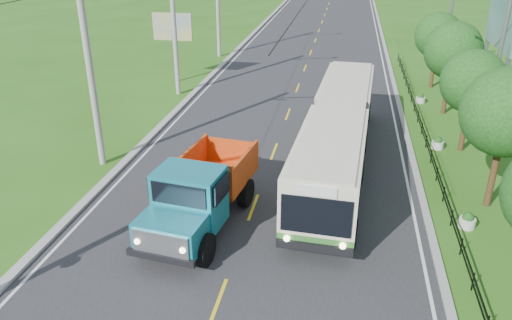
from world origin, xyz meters
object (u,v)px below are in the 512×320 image
(planter_mid, at_px, (438,143))
(dump_truck, at_px, (200,189))
(streetlight_far, at_px, (448,16))
(tree_fifth, at_px, (453,53))
(planter_far, at_px, (420,99))
(tree_third, at_px, (506,116))
(billboard_left, at_px, (173,31))
(pole_mid, at_px, (174,21))
(tree_fourth, at_px, (473,84))
(pole_far, at_px, (218,0))
(billboard_right, at_px, (501,30))
(streetlight_mid, at_px, (495,60))
(pole_near, at_px, (90,64))
(planter_near, at_px, (467,221))
(bus, at_px, (338,130))
(tree_back, at_px, (438,38))

(planter_mid, xyz_separation_m, dump_truck, (-10.36, -9.71, 1.32))
(streetlight_far, bearing_deg, tree_fifth, -95.71)
(planter_far, bearing_deg, tree_third, -84.82)
(billboard_left, distance_m, dump_truck, 21.30)
(pole_mid, xyz_separation_m, billboard_left, (-1.24, 3.00, -1.23))
(tree_fourth, bearing_deg, pole_mid, 159.26)
(planter_far, bearing_deg, pole_far, 146.88)
(tree_fourth, distance_m, billboard_left, 21.72)
(billboard_right, bearing_deg, planter_mid, -121.66)
(planter_mid, bearing_deg, streetlight_mid, 0.00)
(pole_far, xyz_separation_m, planter_mid, (16.86, -19.00, -4.81))
(pole_near, relative_size, pole_far, 1.00)
(tree_fifth, bearing_deg, dump_truck, -126.24)
(streetlight_far, xyz_separation_m, planter_near, (-2.04, -22.00, -4.62))
(billboard_right, xyz_separation_m, bus, (-9.00, -9.29, -3.41))
(pole_far, xyz_separation_m, tree_third, (18.12, -24.86, -1.11))
(pole_mid, relative_size, billboard_left, 1.92)
(tree_third, relative_size, billboard_right, 0.82)
(planter_far, bearing_deg, dump_truck, -120.33)
(tree_back, bearing_deg, streetlight_far, 67.08)
(dump_truck, bearing_deg, tree_fourth, 47.92)
(pole_mid, distance_m, bus, 15.80)
(tree_back, xyz_separation_m, billboard_left, (-19.36, -2.14, 0.21))
(pole_far, bearing_deg, tree_third, -53.91)
(planter_near, height_order, billboard_right, billboard_right)
(tree_third, bearing_deg, tree_fourth, 90.00)
(planter_far, xyz_separation_m, billboard_right, (3.70, -2.00, 5.06))
(tree_fifth, bearing_deg, pole_mid, 177.29)
(pole_far, height_order, tree_third, pole_far)
(planter_mid, bearing_deg, streetlight_far, 81.70)
(billboard_left, bearing_deg, tree_fourth, -26.99)
(tree_back, relative_size, dump_truck, 0.78)
(pole_far, height_order, planter_mid, pole_far)
(pole_mid, relative_size, planter_mid, 14.93)
(pole_near, distance_m, planter_far, 21.83)
(streetlight_mid, bearing_deg, dump_truck, -141.94)
(pole_far, height_order, streetlight_far, pole_far)
(pole_near, xyz_separation_m, streetlight_far, (18.90, 19.00, -0.19))
(bus, bearing_deg, planter_mid, 35.21)
(pole_near, height_order, pole_far, same)
(planter_mid, bearing_deg, billboard_right, 58.34)
(planter_mid, bearing_deg, tree_fifth, 78.44)
(pole_near, bearing_deg, planter_near, -10.09)
(tree_fifth, xyz_separation_m, planter_far, (-1.26, 1.86, -3.57))
(planter_near, xyz_separation_m, planter_far, (0.00, 16.00, 0.00))
(bus, bearing_deg, tree_fourth, 31.00)
(pole_mid, distance_m, planter_mid, 18.88)
(tree_back, bearing_deg, dump_truck, -118.00)
(tree_fifth, bearing_deg, planter_far, 124.05)
(tree_fourth, height_order, streetlight_mid, streetlight_mid)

